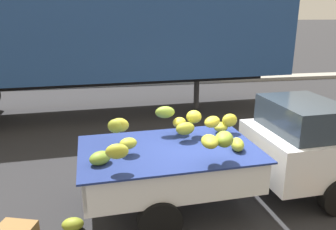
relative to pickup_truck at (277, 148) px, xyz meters
name	(u,v)px	position (x,y,z in m)	size (l,w,h in m)	color
ground	(216,196)	(-1.03, 0.11, -0.89)	(220.00, 220.00, 0.00)	#28282B
curb_strip	(149,82)	(-1.03, 9.87, -0.81)	(80.00, 0.80, 0.16)	gray
pickup_truck	(277,148)	(0.00, 0.00, 0.00)	(5.04, 2.01, 1.70)	white
semi_trailer	(90,33)	(-3.31, 5.49, 1.65)	(12.12, 3.24, 3.95)	navy
fallen_banana_bunch_near_tailgate	(73,224)	(-3.46, -0.45, -0.79)	(0.33, 0.23, 0.19)	olive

